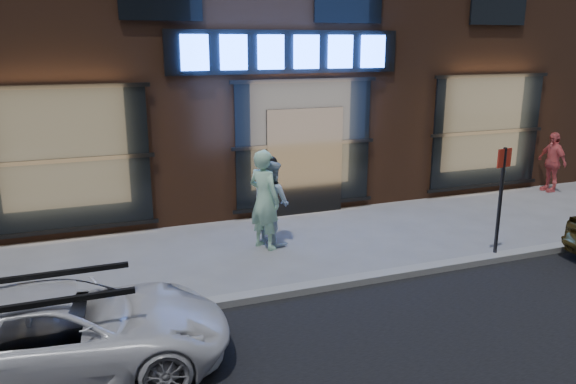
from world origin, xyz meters
name	(u,v)px	position (x,y,z in m)	size (l,w,h in m)	color
ground	(393,278)	(0.00, 0.00, 0.00)	(90.00, 90.00, 0.00)	slate
curb	(393,274)	(0.00, 0.00, 0.06)	(60.00, 0.25, 0.12)	gray
man_bowtie	(264,200)	(-1.56, 2.12, 0.95)	(0.69, 0.45, 1.90)	#B9F4CB
man_cap	(271,202)	(-1.34, 2.33, 0.83)	(0.80, 0.63, 1.65)	white
passerby	(552,162)	(6.80, 3.49, 0.78)	(0.91, 0.38, 1.56)	#E75F5F
white_suv	(64,333)	(-5.07, -1.08, 0.53)	(1.77, 3.84, 1.07)	silver
sign_post	(501,193)	(2.17, 0.10, 1.24)	(0.33, 0.08, 2.04)	#262628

